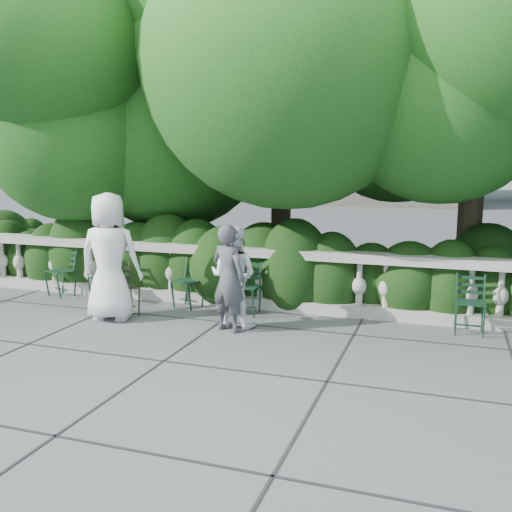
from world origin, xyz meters
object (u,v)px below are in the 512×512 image
(chair_b, at_px, (100,305))
(chair_weathered, at_px, (128,317))
(person_woman_grey, at_px, (229,278))
(chair_a, at_px, (55,297))
(chair_e, at_px, (243,317))
(person_casual_man, at_px, (233,276))
(person_businessman, at_px, (110,257))
(chair_c, at_px, (183,309))
(chair_d, at_px, (469,337))

(chair_b, distance_m, chair_weathered, 1.02)
(person_woman_grey, bearing_deg, chair_a, 5.40)
(chair_b, bearing_deg, person_woman_grey, -3.66)
(chair_e, xyz_separation_m, person_casual_man, (0.04, -0.49, 0.74))
(chair_a, bearing_deg, person_casual_man, 8.91)
(chair_e, relative_size, person_businessman, 0.43)
(chair_c, xyz_separation_m, person_businessman, (-0.76, -0.88, 0.97))
(chair_d, distance_m, chair_weathered, 5.01)
(chair_e, relative_size, chair_weathered, 1.00)
(chair_b, relative_size, person_businessman, 0.43)
(chair_c, height_order, chair_d, same)
(chair_a, relative_size, chair_weathered, 1.00)
(chair_b, xyz_separation_m, chair_e, (2.53, 0.08, 0.00))
(chair_b, distance_m, chair_e, 2.53)
(chair_d, height_order, person_businessman, person_businessman)
(chair_b, bearing_deg, chair_d, 11.92)
(chair_c, height_order, person_businessman, person_businessman)
(chair_e, bearing_deg, chair_c, 173.57)
(person_woman_grey, bearing_deg, chair_d, -147.50)
(person_businessman, relative_size, person_woman_grey, 1.27)
(chair_a, xyz_separation_m, person_casual_man, (3.64, -0.62, 0.74))
(chair_a, relative_size, person_businessman, 0.43)
(chair_b, distance_m, chair_c, 1.46)
(chair_d, bearing_deg, chair_e, -179.99)
(chair_d, relative_size, person_woman_grey, 0.55)
(chair_c, bearing_deg, chair_e, 8.87)
(chair_weathered, xyz_separation_m, person_businessman, (-0.18, -0.15, 0.97))
(chair_d, distance_m, chair_e, 3.30)
(chair_c, relative_size, person_woman_grey, 0.55)
(chair_b, bearing_deg, chair_e, 12.37)
(chair_weathered, xyz_separation_m, person_woman_grey, (1.73, -0.12, 0.76))
(chair_a, bearing_deg, chair_c, 18.17)
(chair_a, distance_m, chair_e, 3.60)
(person_casual_man, bearing_deg, chair_weathered, 7.60)
(chair_e, xyz_separation_m, chair_weathered, (-1.66, -0.61, 0.00))
(chair_weathered, bearing_deg, chair_a, 107.76)
(person_businessman, bearing_deg, chair_a, -36.77)
(chair_weathered, bearing_deg, person_woman_grey, -55.43)
(chair_c, height_order, person_woman_grey, person_woman_grey)
(chair_weathered, relative_size, person_casual_man, 0.57)
(chair_d, distance_m, person_casual_man, 3.38)
(chair_d, bearing_deg, person_businessman, -171.86)
(person_casual_man, bearing_deg, chair_d, -166.78)
(chair_b, height_order, person_casual_man, person_casual_man)
(person_businessman, height_order, person_casual_man, person_businessman)
(chair_weathered, height_order, person_casual_man, person_casual_man)
(person_woman_grey, xyz_separation_m, person_casual_man, (-0.02, 0.24, -0.03))
(chair_b, xyz_separation_m, chair_c, (1.45, 0.19, 0.00))
(chair_a, height_order, chair_weathered, same)
(chair_b, height_order, chair_d, same)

